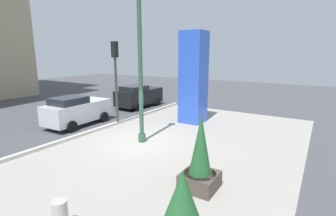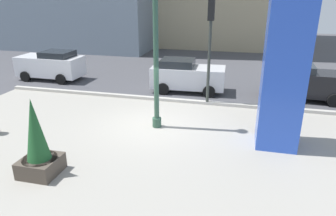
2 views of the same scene
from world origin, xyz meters
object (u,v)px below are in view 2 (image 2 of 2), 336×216
at_px(lamp_post, 156,41).
at_px(car_curb_east, 187,75).
at_px(art_pillar_blue, 284,70).
at_px(car_intersection, 51,65).
at_px(car_curb_west, 305,82).
at_px(potted_plant_by_pillar, 37,145).
at_px(pedestrian_crossing, 267,90).
at_px(traffic_light_far_side, 210,37).

height_order(lamp_post, car_curb_east, lamp_post).
relative_size(art_pillar_blue, car_intersection, 1.37).
bearing_deg(car_curb_west, art_pillar_blue, -107.11).
xyz_separation_m(potted_plant_by_pillar, pedestrian_crossing, (6.84, 7.68, -0.11)).
height_order(car_intersection, pedestrian_crossing, car_intersection).
bearing_deg(pedestrian_crossing, car_curb_west, 42.22).
distance_m(traffic_light_far_side, pedestrian_crossing, 3.65).
height_order(lamp_post, art_pillar_blue, lamp_post).
bearing_deg(car_intersection, pedestrian_crossing, -9.04).
relative_size(traffic_light_far_side, car_curb_west, 1.20).
bearing_deg(art_pillar_blue, car_intersection, 155.26).
xyz_separation_m(potted_plant_by_pillar, car_curb_west, (8.76, 9.43, -0.07)).
xyz_separation_m(car_curb_east, car_curb_west, (6.03, 0.13, 0.02)).
xyz_separation_m(car_curb_east, pedestrian_crossing, (4.11, -1.62, -0.02)).
bearing_deg(art_pillar_blue, lamp_post, 174.32).
relative_size(car_curb_east, pedestrian_crossing, 2.55).
distance_m(lamp_post, traffic_light_far_side, 3.57).
distance_m(car_curb_east, car_curb_west, 6.04).
height_order(traffic_light_far_side, car_curb_west, traffic_light_far_side).
relative_size(lamp_post, pedestrian_crossing, 4.55).
height_order(art_pillar_blue, traffic_light_far_side, art_pillar_blue).
bearing_deg(car_intersection, car_curb_east, -2.73).
bearing_deg(car_intersection, car_curb_west, -1.11).
relative_size(art_pillar_blue, traffic_light_far_side, 1.13).
distance_m(art_pillar_blue, potted_plant_by_pillar, 8.15).
height_order(traffic_light_far_side, pedestrian_crossing, traffic_light_far_side).
height_order(car_curb_east, car_curb_west, same).
relative_size(traffic_light_far_side, pedestrian_crossing, 3.10).
relative_size(lamp_post, art_pillar_blue, 1.30).
bearing_deg(traffic_light_far_side, lamp_post, -117.76).
relative_size(lamp_post, car_curb_east, 1.79).
bearing_deg(car_curb_west, car_intersection, 178.89).
bearing_deg(car_curb_east, car_curb_west, 1.22).
xyz_separation_m(potted_plant_by_pillar, car_intersection, (-5.92, 9.71, -0.06)).
bearing_deg(car_intersection, potted_plant_by_pillar, -58.63).
bearing_deg(potted_plant_by_pillar, traffic_light_far_side, 60.83).
bearing_deg(potted_plant_by_pillar, car_intersection, 121.37).
bearing_deg(lamp_post, traffic_light_far_side, 62.24).
relative_size(lamp_post, traffic_light_far_side, 1.47).
bearing_deg(car_curb_west, lamp_post, -140.41).
height_order(art_pillar_blue, car_intersection, art_pillar_blue).
height_order(art_pillar_blue, car_curb_west, art_pillar_blue).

